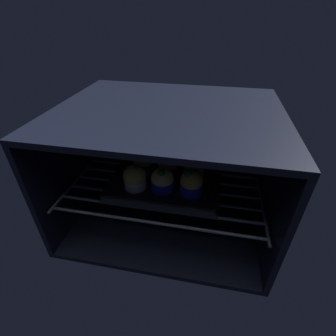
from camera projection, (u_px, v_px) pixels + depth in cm
name	position (u px, v px, depth cm)	size (l,w,h in cm)	color
oven_cavity	(171.00, 161.00, 76.40)	(59.00, 47.00, 37.00)	black
oven_rack	(168.00, 178.00, 74.85)	(54.80, 42.00, 0.80)	#444756
baking_tray	(168.00, 174.00, 74.33)	(31.06, 31.06, 2.20)	black
muffin_row0_col0	(135.00, 178.00, 66.76)	(6.43, 6.43, 7.11)	silver
muffin_row0_col1	(162.00, 180.00, 66.09)	(6.23, 6.23, 7.17)	#1928B7
muffin_row0_col2	(191.00, 183.00, 64.55)	(6.12, 6.12, 7.66)	#1928B7
muffin_row1_col0	(143.00, 163.00, 73.39)	(6.12, 6.12, 7.03)	#7A238C
muffin_row1_col1	(169.00, 165.00, 71.94)	(6.12, 6.12, 6.96)	#1928B7
muffin_row1_col2	(194.00, 166.00, 70.92)	(6.12, 6.12, 7.42)	#0C8C84
muffin_row2_col0	(149.00, 148.00, 79.90)	(6.45, 6.45, 7.58)	#1928B7
muffin_row2_col1	(173.00, 151.00, 78.41)	(6.12, 6.12, 7.92)	#7A238C
muffin_row2_col2	(196.00, 153.00, 77.11)	(6.37, 6.37, 8.11)	#7A238C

